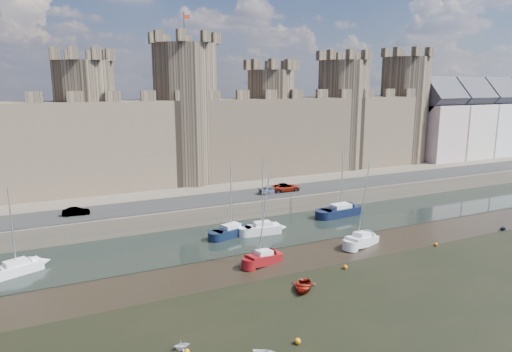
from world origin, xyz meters
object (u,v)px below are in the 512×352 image
object	(u,v)px
car_2	(271,190)
car_3	(285,188)
sailboat_2	(262,228)
sailboat_3	(341,211)
sailboat_5	(362,239)
car_1	(76,212)
sailboat_0	(16,268)
sailboat_4	(264,257)
sailboat_1	(231,231)

from	to	relation	value
car_2	car_3	xyz separation A→B (m)	(2.67, 0.14, 0.10)
car_3	sailboat_2	size ratio (longest dim) A/B	0.47
sailboat_3	sailboat_5	size ratio (longest dim) A/B	1.08
sailboat_2	sailboat_5	xyz separation A→B (m)	(9.04, -8.82, -0.07)
sailboat_2	sailboat_5	world-z (taller)	sailboat_5
car_3	car_1	bearing A→B (deg)	94.09
sailboat_0	sailboat_4	bearing A→B (deg)	-41.27
car_2	sailboat_4	distance (m)	21.94
car_1	sailboat_4	bearing A→B (deg)	-131.65
car_1	sailboat_4	size ratio (longest dim) A/B	0.34
sailboat_1	sailboat_4	xyz separation A→B (m)	(-0.25, -9.77, -0.07)
sailboat_0	sailboat_3	size ratio (longest dim) A/B	0.81
sailboat_0	sailboat_4	distance (m)	25.51
car_3	sailboat_4	size ratio (longest dim) A/B	0.49
sailboat_0	sailboat_3	world-z (taller)	sailboat_3
car_3	sailboat_4	world-z (taller)	sailboat_4
car_1	sailboat_1	bearing A→B (deg)	-111.88
car_1	car_3	size ratio (longest dim) A/B	0.70
sailboat_4	sailboat_1	bearing A→B (deg)	73.08
car_1	sailboat_0	xyz separation A→B (m)	(-6.70, -10.71, -2.32)
car_2	sailboat_4	world-z (taller)	sailboat_4
sailboat_4	sailboat_2	bearing A→B (deg)	49.19
car_1	car_3	world-z (taller)	car_3
car_3	sailboat_5	xyz separation A→B (m)	(-0.06, -19.12, -2.42)
sailboat_0	sailboat_3	distance (m)	42.44
sailboat_0	sailboat_3	xyz separation A→B (m)	(42.34, 2.84, 0.12)
sailboat_2	sailboat_4	distance (m)	9.83
car_2	sailboat_2	distance (m)	12.23
sailboat_4	car_3	bearing A→B (deg)	39.79
sailboat_1	sailboat_5	bearing A→B (deg)	-53.75
car_2	car_1	bearing A→B (deg)	83.26
car_1	sailboat_4	world-z (taller)	sailboat_4
sailboat_0	sailboat_4	world-z (taller)	sailboat_4
car_2	car_3	world-z (taller)	car_3
sailboat_1	sailboat_4	world-z (taller)	sailboat_1
car_3	sailboat_2	xyz separation A→B (m)	(-9.10, -10.30, -2.35)
car_2	sailboat_0	size ratio (longest dim) A/B	0.43
car_3	sailboat_4	distance (m)	23.47
sailboat_4	sailboat_5	size ratio (longest dim) A/B	0.95
car_3	sailboat_2	distance (m)	13.94
car_2	sailboat_1	distance (m)	14.11
sailboat_0	sailboat_3	bearing A→B (deg)	-18.11
sailboat_1	sailboat_3	distance (m)	18.08
car_1	car_3	distance (m)	30.69
sailboat_2	sailboat_4	xyz separation A→B (m)	(-4.21, -8.88, -0.08)
car_2	sailboat_5	bearing A→B (deg)	-178.68
car_3	sailboat_3	bearing A→B (deg)	-143.83
sailboat_0	sailboat_1	bearing A→B (deg)	-18.81
sailboat_0	sailboat_2	world-z (taller)	sailboat_2
sailboat_2	sailboat_5	distance (m)	12.63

